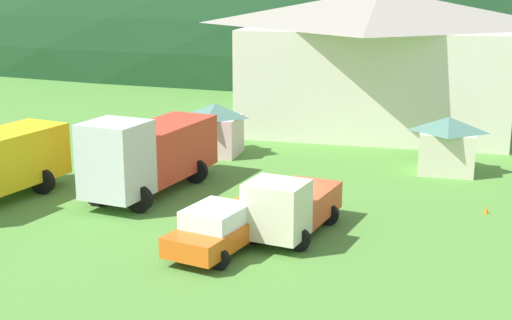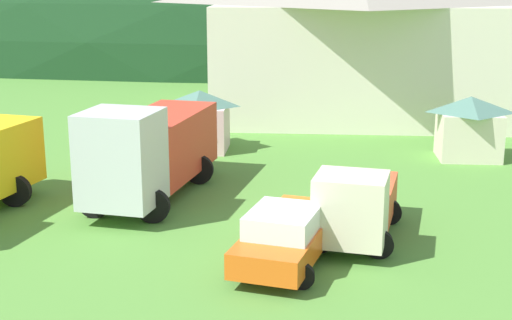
{
  "view_description": "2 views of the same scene",
  "coord_description": "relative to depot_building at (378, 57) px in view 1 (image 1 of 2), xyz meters",
  "views": [
    {
      "loc": [
        6.15,
        -26.16,
        9.39
      ],
      "look_at": [
        -1.13,
        1.56,
        2.02
      ],
      "focal_mm": 51.33,
      "sensor_mm": 36.0,
      "label": 1
    },
    {
      "loc": [
        -0.46,
        -22.44,
        7.9
      ],
      "look_at": [
        -2.37,
        2.24,
        1.52
      ],
      "focal_mm": 51.36,
      "sensor_mm": 36.0,
      "label": 2
    }
  ],
  "objects": [
    {
      "name": "depot_building",
      "position": [
        0.0,
        0.0,
        0.0
      ],
      "size": [
        16.47,
        12.59,
        8.41
      ],
      "color": "silver",
      "rests_on": "ground"
    },
    {
      "name": "traffic_cone_near_pickup",
      "position": [
        6.05,
        -16.22,
        -4.33
      ],
      "size": [
        0.36,
        0.36,
        0.61
      ],
      "primitive_type": "cone",
      "color": "orange",
      "rests_on": "ground"
    },
    {
      "name": "service_pickup_orange",
      "position": [
        -3.02,
        -22.56,
        -3.5
      ],
      "size": [
        3.17,
        5.65,
        1.66
      ],
      "rotation": [
        0.0,
        0.0,
        -1.81
      ],
      "color": "orange",
      "rests_on": "ground"
    },
    {
      "name": "play_shed_cream",
      "position": [
        4.39,
        -10.22,
        -2.92
      ],
      "size": [
        2.77,
        2.4,
        2.73
      ],
      "color": "beige",
      "rests_on": "ground"
    },
    {
      "name": "play_shed_pink",
      "position": [
        -7.46,
        -9.58,
        -2.92
      ],
      "size": [
        2.64,
        2.54,
        2.75
      ],
      "color": "beige",
      "rests_on": "ground"
    },
    {
      "name": "tow_truck_silver",
      "position": [
        -8.11,
        -17.13,
        -2.48
      ],
      "size": [
        3.93,
        7.99,
        3.62
      ],
      "rotation": [
        0.0,
        0.0,
        -1.74
      ],
      "color": "silver",
      "rests_on": "ground"
    },
    {
      "name": "light_truck_cream",
      "position": [
        -1.06,
        -20.79,
        -3.17
      ],
      "size": [
        3.03,
        5.29,
        2.38
      ],
      "rotation": [
        0.0,
        0.0,
        -1.76
      ],
      "color": "beige",
      "rests_on": "ground"
    },
    {
      "name": "ground_plane",
      "position": [
        -1.97,
        -19.37,
        -4.33
      ],
      "size": [
        200.0,
        200.0,
        0.0
      ],
      "primitive_type": "plane",
      "color": "#518C38"
    },
    {
      "name": "forested_hill_backdrop",
      "position": [
        -1.97,
        40.64,
        -4.33
      ],
      "size": [
        152.09,
        60.0,
        39.98
      ],
      "primitive_type": "ellipsoid",
      "color": "#193D1E",
      "rests_on": "ground"
    }
  ]
}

